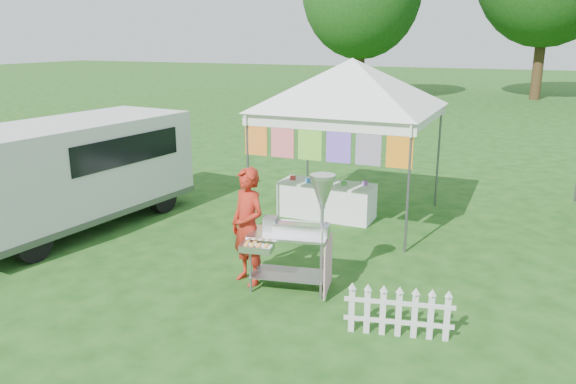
% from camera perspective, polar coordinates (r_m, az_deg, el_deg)
% --- Properties ---
extents(ground, '(120.00, 120.00, 0.00)m').
position_cam_1_polar(ground, '(7.92, -1.80, -9.66)').
color(ground, '#164513').
rests_on(ground, ground).
extents(canopy_main, '(4.24, 4.24, 3.45)m').
position_cam_1_polar(canopy_main, '(10.44, 6.57, 13.30)').
color(canopy_main, '#59595E').
rests_on(canopy_main, ground).
extents(donut_cart, '(1.20, 1.00, 1.64)m').
position_cam_1_polar(donut_cart, '(7.48, 1.37, -3.25)').
color(donut_cart, gray).
rests_on(donut_cart, ground).
extents(vendor, '(0.72, 0.62, 1.66)m').
position_cam_1_polar(vendor, '(7.80, -4.11, -3.51)').
color(vendor, '#A72114').
rests_on(vendor, ground).
extents(cargo_van, '(2.34, 4.80, 1.92)m').
position_cam_1_polar(cargo_van, '(10.87, -20.78, 2.09)').
color(cargo_van, silver).
rests_on(cargo_van, ground).
extents(picket_fence, '(1.24, 0.30, 0.56)m').
position_cam_1_polar(picket_fence, '(6.73, 11.16, -12.04)').
color(picket_fence, silver).
rests_on(picket_fence, ground).
extents(display_table, '(1.80, 0.70, 0.68)m').
position_cam_1_polar(display_table, '(10.81, 3.95, -0.82)').
color(display_table, white).
rests_on(display_table, ground).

